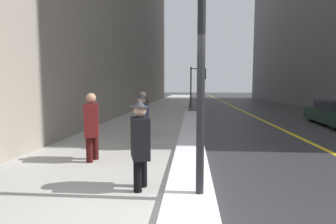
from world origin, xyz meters
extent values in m
plane|color=#2D2D30|center=(0.00, 0.00, 0.00)|extent=(160.00, 160.00, 0.00)
cube|color=#B2AFA8|center=(-2.00, 15.00, 0.01)|extent=(4.00, 80.00, 0.01)
cube|color=gold|center=(4.00, 15.00, 0.00)|extent=(0.16, 80.00, 0.00)
cube|color=white|center=(0.23, 6.47, 0.06)|extent=(0.78, 15.63, 0.13)
cylinder|color=black|center=(0.39, 0.64, 2.15)|extent=(0.12, 0.12, 4.30)
cylinder|color=black|center=(0.21, 18.96, 1.71)|extent=(0.11, 0.11, 3.43)
cylinder|color=black|center=(0.75, 19.00, 3.28)|extent=(1.10, 0.15, 0.07)
cube|color=black|center=(1.30, 19.04, 2.83)|extent=(0.31, 0.22, 0.90)
sphere|color=red|center=(1.29, 19.16, 3.12)|extent=(0.19, 0.19, 0.19)
sphere|color=orange|center=(1.29, 19.16, 2.83)|extent=(0.19, 0.19, 0.19)
sphere|color=green|center=(1.29, 19.16, 2.54)|extent=(0.19, 0.19, 0.19)
cylinder|color=black|center=(-0.58, 1.12, 0.39)|extent=(0.14, 0.14, 0.79)
cylinder|color=black|center=(-0.63, 0.88, 0.39)|extent=(0.14, 0.14, 0.79)
cube|color=black|center=(-0.60, 1.00, 0.90)|extent=(0.41, 0.54, 0.69)
sphere|color=tan|center=(-0.60, 1.00, 1.36)|extent=(0.21, 0.21, 0.21)
cylinder|color=#28282D|center=(-0.60, 1.00, 1.42)|extent=(0.33, 0.33, 0.01)
cone|color=#28282D|center=(-0.60, 1.00, 1.49)|extent=(0.20, 0.20, 0.13)
cylinder|color=#340C0C|center=(-2.04, 2.73, 0.43)|extent=(0.15, 0.15, 0.86)
cylinder|color=#340C0C|center=(-2.08, 2.47, 0.43)|extent=(0.15, 0.15, 0.86)
cube|color=#561414|center=(-2.06, 2.60, 0.98)|extent=(0.45, 0.59, 0.76)
sphere|color=tan|center=(-2.06, 2.60, 1.49)|extent=(0.23, 0.23, 0.23)
cylinder|color=black|center=(-1.11, 4.02, 0.40)|extent=(0.14, 0.14, 0.80)
cylinder|color=black|center=(-1.15, 3.78, 0.40)|extent=(0.14, 0.14, 0.80)
cube|color=#191E38|center=(-1.13, 3.90, 0.92)|extent=(0.42, 0.55, 0.70)
sphere|color=tan|center=(-1.13, 3.90, 1.39)|extent=(0.22, 0.22, 0.22)
cylinder|color=#28282D|center=(-1.13, 3.90, 1.45)|extent=(0.34, 0.34, 0.01)
cone|color=#28282D|center=(-1.13, 3.90, 1.52)|extent=(0.21, 0.21, 0.13)
cylinder|color=black|center=(-1.35, 5.60, 0.43)|extent=(0.15, 0.15, 0.85)
cylinder|color=black|center=(-1.40, 5.34, 0.43)|extent=(0.15, 0.15, 0.85)
cube|color=#2D2823|center=(-1.38, 5.47, 0.97)|extent=(0.45, 0.58, 0.75)
sphere|color=tan|center=(-1.38, 5.47, 1.48)|extent=(0.23, 0.23, 0.23)
cylinder|color=black|center=(6.32, 10.48, 0.31)|extent=(0.26, 0.64, 0.62)
cylinder|color=black|center=(6.05, 7.80, 0.31)|extent=(0.26, 0.64, 0.62)
camera|label=1|loc=(0.25, -3.27, 1.75)|focal=28.00mm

